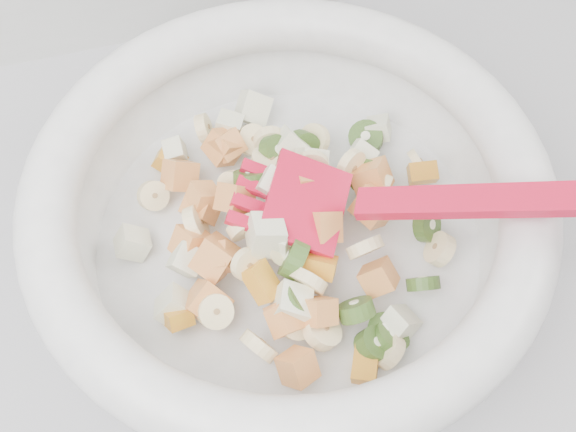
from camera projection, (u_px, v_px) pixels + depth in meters
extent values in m
cylinder|color=white|center=(288.00, 244.00, 0.53)|extent=(0.29, 0.29, 0.02)
torus|color=white|center=(288.00, 192.00, 0.47)|extent=(0.35, 0.35, 0.04)
cylinder|color=#F8E1A5|center=(252.00, 140.00, 0.55)|extent=(0.03, 0.03, 0.02)
cylinder|color=#F8E1A5|center=(322.00, 331.00, 0.47)|extent=(0.03, 0.04, 0.03)
cylinder|color=#F8E1A5|center=(311.00, 167.00, 0.51)|extent=(0.04, 0.02, 0.04)
cylinder|color=#F8E1A5|center=(244.00, 227.00, 0.49)|extent=(0.03, 0.02, 0.03)
cylinder|color=#F8E1A5|center=(196.00, 224.00, 0.50)|extent=(0.02, 0.03, 0.03)
cylinder|color=#F8E1A5|center=(308.00, 281.00, 0.47)|extent=(0.03, 0.03, 0.04)
cylinder|color=#F8E1A5|center=(388.00, 351.00, 0.47)|extent=(0.03, 0.03, 0.03)
cylinder|color=#F8E1A5|center=(204.00, 128.00, 0.56)|extent=(0.02, 0.03, 0.03)
cylinder|color=#F8E1A5|center=(314.00, 140.00, 0.55)|extent=(0.03, 0.03, 0.03)
cylinder|color=#F8E1A5|center=(247.00, 264.00, 0.47)|extent=(0.02, 0.02, 0.03)
cylinder|color=#F8E1A5|center=(153.00, 196.00, 0.52)|extent=(0.03, 0.03, 0.03)
cylinder|color=#F8E1A5|center=(270.00, 142.00, 0.54)|extent=(0.03, 0.02, 0.03)
cylinder|color=#F8E1A5|center=(215.00, 312.00, 0.47)|extent=(0.03, 0.02, 0.02)
cylinder|color=#F8E1A5|center=(259.00, 346.00, 0.46)|extent=(0.03, 0.03, 0.03)
cylinder|color=#F8E1A5|center=(365.00, 247.00, 0.48)|extent=(0.04, 0.02, 0.04)
cylinder|color=#F8E1A5|center=(383.00, 190.00, 0.52)|extent=(0.02, 0.03, 0.03)
cylinder|color=#F8E1A5|center=(297.00, 319.00, 0.47)|extent=(0.03, 0.03, 0.03)
cylinder|color=#F8E1A5|center=(285.00, 248.00, 0.48)|extent=(0.03, 0.02, 0.02)
cylinder|color=#F8E1A5|center=(440.00, 249.00, 0.50)|extent=(0.03, 0.03, 0.03)
cylinder|color=#F8E1A5|center=(418.00, 163.00, 0.54)|extent=(0.02, 0.02, 0.02)
cylinder|color=#F8E1A5|center=(233.00, 188.00, 0.51)|extent=(0.03, 0.03, 0.02)
cylinder|color=#F8E1A5|center=(351.00, 167.00, 0.52)|extent=(0.04, 0.03, 0.04)
cylinder|color=#F8E1A5|center=(270.00, 162.00, 0.52)|extent=(0.04, 0.04, 0.02)
cylinder|color=#F8E1A5|center=(305.00, 164.00, 0.52)|extent=(0.03, 0.02, 0.03)
cube|color=#EA8F49|center=(180.00, 176.00, 0.53)|extent=(0.03, 0.03, 0.04)
cube|color=#EA8F49|center=(235.00, 199.00, 0.50)|extent=(0.03, 0.03, 0.03)
cube|color=#EA8F49|center=(216.00, 258.00, 0.48)|extent=(0.04, 0.04, 0.04)
cube|color=#EA8F49|center=(223.00, 147.00, 0.54)|extent=(0.03, 0.03, 0.03)
cube|color=#EA8F49|center=(323.00, 227.00, 0.48)|extent=(0.03, 0.03, 0.03)
cube|color=#EA8F49|center=(206.00, 303.00, 0.48)|extent=(0.04, 0.04, 0.04)
cube|color=#EA8F49|center=(305.00, 181.00, 0.50)|extent=(0.03, 0.02, 0.03)
cube|color=#EA8F49|center=(372.00, 178.00, 0.52)|extent=(0.04, 0.04, 0.04)
cube|color=#EA8F49|center=(284.00, 315.00, 0.47)|extent=(0.02, 0.03, 0.03)
cube|color=#EA8F49|center=(219.00, 258.00, 0.48)|extent=(0.03, 0.02, 0.03)
cube|color=#EA8F49|center=(379.00, 278.00, 0.48)|extent=(0.03, 0.03, 0.03)
cube|color=#EA8F49|center=(375.00, 206.00, 0.51)|extent=(0.04, 0.04, 0.04)
cube|color=#EA8F49|center=(204.00, 197.00, 0.50)|extent=(0.03, 0.02, 0.02)
cube|color=#EA8F49|center=(225.00, 146.00, 0.54)|extent=(0.03, 0.04, 0.03)
cube|color=#EA8F49|center=(202.00, 206.00, 0.51)|extent=(0.03, 0.03, 0.03)
cube|color=#EA8F49|center=(319.00, 311.00, 0.46)|extent=(0.03, 0.03, 0.03)
cube|color=#EA8F49|center=(298.00, 367.00, 0.45)|extent=(0.03, 0.03, 0.03)
cube|color=#EA8F49|center=(191.00, 244.00, 0.49)|extent=(0.03, 0.03, 0.03)
cube|color=#EA8F49|center=(287.00, 319.00, 0.46)|extent=(0.03, 0.03, 0.03)
cylinder|color=#5E9A33|center=(366.00, 138.00, 0.55)|extent=(0.04, 0.04, 0.02)
cylinder|color=#5E9A33|center=(423.00, 284.00, 0.48)|extent=(0.03, 0.02, 0.03)
cylinder|color=#5E9A33|center=(391.00, 338.00, 0.47)|extent=(0.03, 0.03, 0.02)
cylinder|color=#5E9A33|center=(373.00, 345.00, 0.47)|extent=(0.03, 0.03, 0.02)
cylinder|color=#5E9A33|center=(274.00, 150.00, 0.52)|extent=(0.03, 0.03, 0.03)
cylinder|color=#5E9A33|center=(302.00, 149.00, 0.54)|extent=(0.04, 0.03, 0.04)
cylinder|color=#5E9A33|center=(249.00, 178.00, 0.50)|extent=(0.03, 0.02, 0.03)
cylinder|color=#5E9A33|center=(427.00, 225.00, 0.51)|extent=(0.03, 0.03, 0.03)
cylinder|color=#5E9A33|center=(367.00, 178.00, 0.53)|extent=(0.03, 0.03, 0.03)
cylinder|color=#5E9A33|center=(356.00, 310.00, 0.47)|extent=(0.03, 0.03, 0.03)
cylinder|color=#5E9A33|center=(294.00, 259.00, 0.47)|extent=(0.03, 0.04, 0.04)
cylinder|color=#5E9A33|center=(384.00, 330.00, 0.47)|extent=(0.03, 0.03, 0.01)
cylinder|color=#5E9A33|center=(297.00, 301.00, 0.47)|extent=(0.03, 0.03, 0.03)
cube|color=#E9EBC7|center=(266.00, 235.00, 0.47)|extent=(0.03, 0.03, 0.03)
cube|color=#E9EBC7|center=(253.00, 109.00, 0.57)|extent=(0.03, 0.04, 0.04)
cube|color=#E9EBC7|center=(273.00, 183.00, 0.49)|extent=(0.03, 0.03, 0.03)
cube|color=#E9EBC7|center=(228.00, 128.00, 0.55)|extent=(0.03, 0.03, 0.03)
cube|color=#E9EBC7|center=(311.00, 161.00, 0.51)|extent=(0.03, 0.03, 0.03)
cube|color=#E9EBC7|center=(399.00, 324.00, 0.47)|extent=(0.03, 0.03, 0.03)
cube|color=#E9EBC7|center=(186.00, 260.00, 0.49)|extent=(0.03, 0.03, 0.03)
cube|color=#E9EBC7|center=(289.00, 147.00, 0.53)|extent=(0.03, 0.03, 0.04)
cube|color=#E9EBC7|center=(291.00, 305.00, 0.47)|extent=(0.03, 0.03, 0.03)
cube|color=#E9EBC7|center=(132.00, 243.00, 0.51)|extent=(0.03, 0.02, 0.03)
cube|color=#E9EBC7|center=(175.00, 152.00, 0.55)|extent=(0.02, 0.02, 0.02)
cube|color=#E9EBC7|center=(276.00, 240.00, 0.48)|extent=(0.03, 0.03, 0.02)
cube|color=#E9EBC7|center=(378.00, 129.00, 0.56)|extent=(0.03, 0.03, 0.02)
cube|color=#E9EBC7|center=(176.00, 307.00, 0.48)|extent=(0.03, 0.03, 0.03)
cube|color=#E9EBC7|center=(362.00, 155.00, 0.54)|extent=(0.03, 0.03, 0.03)
cube|color=orange|center=(262.00, 282.00, 0.47)|extent=(0.03, 0.03, 0.03)
cube|color=orange|center=(423.00, 173.00, 0.54)|extent=(0.02, 0.02, 0.02)
cube|color=orange|center=(170.00, 162.00, 0.55)|extent=(0.03, 0.03, 0.02)
cube|color=orange|center=(365.00, 364.00, 0.46)|extent=(0.03, 0.03, 0.02)
cube|color=orange|center=(177.00, 316.00, 0.47)|extent=(0.02, 0.03, 0.02)
cube|color=orange|center=(317.00, 265.00, 0.48)|extent=(0.03, 0.03, 0.02)
cube|color=red|center=(306.00, 203.00, 0.48)|extent=(0.08, 0.08, 0.03)
cube|color=red|center=(260.00, 171.00, 0.50)|extent=(0.03, 0.02, 0.02)
cube|color=red|center=(255.00, 188.00, 0.49)|extent=(0.03, 0.02, 0.02)
cube|color=red|center=(251.00, 205.00, 0.49)|extent=(0.03, 0.02, 0.02)
cube|color=red|center=(246.00, 223.00, 0.48)|extent=(0.03, 0.02, 0.02)
cube|color=red|center=(511.00, 200.00, 0.43)|extent=(0.17, 0.10, 0.07)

